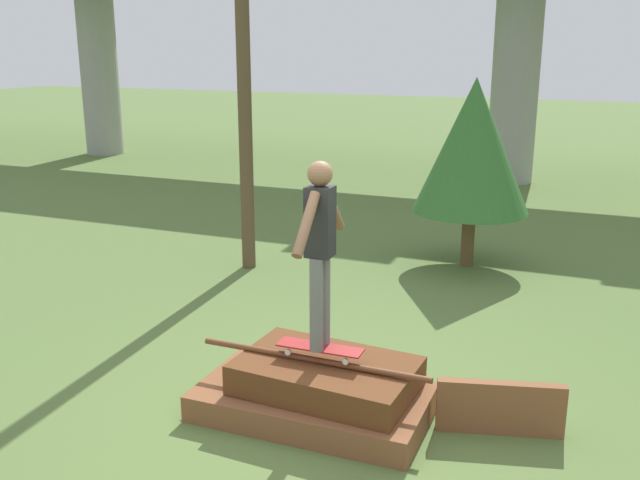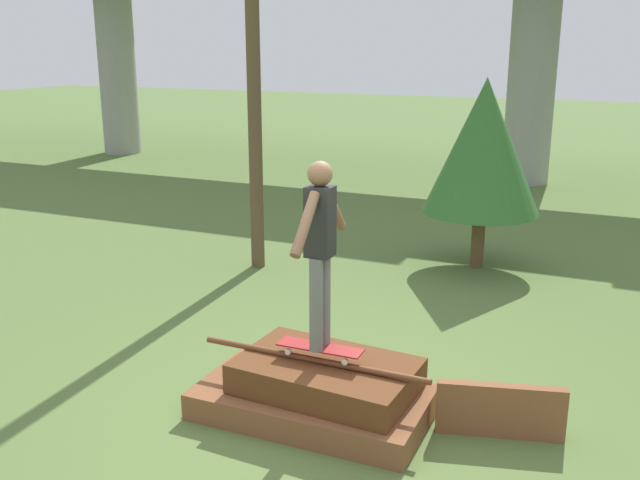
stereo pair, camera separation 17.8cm
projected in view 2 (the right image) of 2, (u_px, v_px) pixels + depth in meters
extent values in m
plane|color=#567038|center=(312.00, 415.00, 6.47)|extent=(80.00, 80.00, 0.00)
cube|color=brown|center=(312.00, 402.00, 6.44)|extent=(2.07, 1.13, 0.25)
cube|color=#5B3319|center=(326.00, 375.00, 6.38)|extent=(1.61, 1.07, 0.29)
cylinder|color=brown|center=(312.00, 359.00, 6.33)|extent=(2.18, 0.06, 0.06)
cube|color=brown|center=(500.00, 411.00, 6.06)|extent=(1.07, 0.38, 0.48)
cube|color=maroon|center=(320.00, 347.00, 6.31)|extent=(0.78, 0.22, 0.01)
cylinder|color=silver|center=(352.00, 354.00, 6.30)|extent=(0.05, 0.03, 0.05)
cylinder|color=silver|center=(345.00, 362.00, 6.15)|extent=(0.05, 0.03, 0.05)
cylinder|color=silver|center=(296.00, 344.00, 6.51)|extent=(0.05, 0.03, 0.05)
cylinder|color=silver|center=(288.00, 352.00, 6.35)|extent=(0.05, 0.03, 0.05)
cylinder|color=slate|center=(324.00, 299.00, 6.28)|extent=(0.12, 0.12, 0.84)
cylinder|color=slate|center=(316.00, 305.00, 6.13)|extent=(0.12, 0.12, 0.84)
cube|color=black|center=(320.00, 222.00, 6.01)|extent=(0.22, 0.22, 0.61)
sphere|color=brown|center=(320.00, 174.00, 5.90)|extent=(0.21, 0.21, 0.21)
cylinder|color=brown|center=(334.00, 208.00, 6.27)|extent=(0.10, 0.47, 0.49)
cylinder|color=brown|center=(305.00, 224.00, 5.72)|extent=(0.10, 0.47, 0.49)
cylinder|color=gray|center=(117.00, 71.00, 21.39)|extent=(1.10, 1.10, 4.92)
cylinder|color=gray|center=(532.00, 79.00, 16.62)|extent=(1.10, 1.10, 4.92)
cylinder|color=brown|center=(253.00, 30.00, 9.87)|extent=(0.20, 0.20, 6.87)
cylinder|color=brown|center=(478.00, 240.00, 10.65)|extent=(0.20, 0.20, 0.85)
cone|color=#336B2D|center=(484.00, 146.00, 10.27)|extent=(1.70, 1.70, 1.95)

